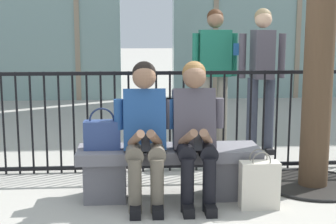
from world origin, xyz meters
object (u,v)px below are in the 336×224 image
object	(u,v)px
seated_person_companion	(195,128)
handbag_on_bench	(102,134)
seated_person_with_phone	(145,129)
shopping_bag	(259,184)
stone_bench	(169,167)
bystander_further_back	(262,69)
bystander_at_railing	(215,68)

from	to	relation	value
seated_person_companion	handbag_on_bench	world-z (taller)	seated_person_companion
seated_person_with_phone	shopping_bag	bearing A→B (deg)	-12.59
stone_bench	bystander_further_back	size ratio (longest dim) A/B	0.94
stone_bench	seated_person_with_phone	world-z (taller)	seated_person_with_phone
shopping_bag	bystander_at_railing	size ratio (longest dim) A/B	0.29
stone_bench	bystander_further_back	world-z (taller)	bystander_further_back
handbag_on_bench	shopping_bag	bearing A→B (deg)	-14.11
seated_person_companion	shopping_bag	bearing A→B (deg)	-22.17
seated_person_with_phone	handbag_on_bench	size ratio (longest dim) A/B	3.33
stone_bench	shopping_bag	size ratio (longest dim) A/B	3.22
stone_bench	seated_person_companion	xyz separation A→B (m)	(0.21, -0.13, 0.38)
stone_bench	bystander_at_railing	world-z (taller)	bystander_at_railing
seated_person_companion	bystander_at_railing	bearing A→B (deg)	75.79
bystander_further_back	handbag_on_bench	bearing A→B (deg)	-139.84
bystander_further_back	shopping_bag	bearing A→B (deg)	-104.59
stone_bench	shopping_bag	bearing A→B (deg)	-24.93
seated_person_companion	shopping_bag	world-z (taller)	seated_person_companion
handbag_on_bench	stone_bench	bearing A→B (deg)	0.99
bystander_at_railing	shopping_bag	bearing A→B (deg)	-89.03
shopping_bag	bystander_further_back	xyz separation A→B (m)	(0.48, 1.84, 0.80)
stone_bench	seated_person_companion	bearing A→B (deg)	-31.11
handbag_on_bench	shopping_bag	world-z (taller)	handbag_on_bench
handbag_on_bench	bystander_further_back	size ratio (longest dim) A/B	0.21
handbag_on_bench	bystander_at_railing	bearing A→B (deg)	54.41
handbag_on_bench	bystander_further_back	xyz separation A→B (m)	(1.79, 1.51, 0.42)
bystander_at_railing	bystander_further_back	size ratio (longest dim) A/B	1.00
bystander_at_railing	handbag_on_bench	bearing A→B (deg)	-125.59
bystander_further_back	seated_person_companion	bearing A→B (deg)	-121.45
bystander_further_back	stone_bench	bearing A→B (deg)	-128.88
handbag_on_bench	shopping_bag	size ratio (longest dim) A/B	0.73
bystander_further_back	seated_person_with_phone	bearing A→B (deg)	-131.14
seated_person_with_phone	handbag_on_bench	xyz separation A→B (m)	(-0.37, 0.12, -0.07)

